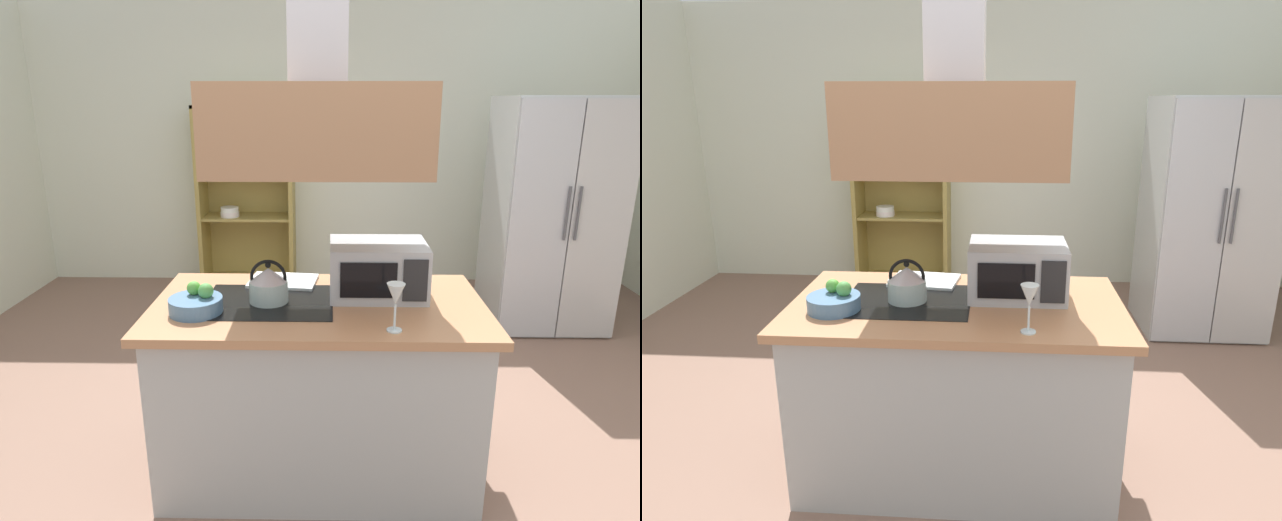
% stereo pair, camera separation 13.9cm
% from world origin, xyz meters
% --- Properties ---
extents(ground_plane, '(7.80, 7.80, 0.00)m').
position_xyz_m(ground_plane, '(0.00, 0.00, 0.00)').
color(ground_plane, '#886555').
extents(wall_back, '(6.00, 0.12, 2.70)m').
position_xyz_m(wall_back, '(0.00, 3.00, 1.35)').
color(wall_back, silver).
rests_on(wall_back, ground).
extents(kitchen_island, '(1.56, 0.85, 0.90)m').
position_xyz_m(kitchen_island, '(-0.10, -0.06, 0.45)').
color(kitchen_island, '#B3B4B1').
rests_on(kitchen_island, ground).
extents(range_hood, '(0.90, 0.70, 1.18)m').
position_xyz_m(range_hood, '(-0.10, -0.06, 1.80)').
color(range_hood, '#AB7853').
extents(refrigerator, '(0.90, 0.78, 1.84)m').
position_xyz_m(refrigerator, '(1.73, 1.86, 0.92)').
color(refrigerator, '#B3B8B8').
rests_on(refrigerator, ground).
extents(dish_cabinet, '(0.92, 0.40, 1.76)m').
position_xyz_m(dish_cabinet, '(-0.86, 2.78, 0.78)').
color(dish_cabinet, '#A58E46').
rests_on(dish_cabinet, ground).
extents(kettle, '(0.18, 0.18, 0.20)m').
position_xyz_m(kettle, '(-0.33, -0.06, 0.99)').
color(kettle, '#AEC3BF').
rests_on(kettle, kitchen_island).
extents(cutting_board, '(0.37, 0.28, 0.02)m').
position_xyz_m(cutting_board, '(-0.29, 0.21, 0.91)').
color(cutting_board, white).
rests_on(cutting_board, kitchen_island).
extents(microwave, '(0.46, 0.35, 0.26)m').
position_xyz_m(microwave, '(0.19, 0.05, 1.03)').
color(microwave, '#B7BABF').
rests_on(microwave, kitchen_island).
extents(wine_glass_on_counter, '(0.08, 0.08, 0.21)m').
position_xyz_m(wine_glass_on_counter, '(0.22, -0.38, 1.05)').
color(wine_glass_on_counter, silver).
rests_on(wine_glass_on_counter, kitchen_island).
extents(fruit_bowl, '(0.24, 0.24, 0.13)m').
position_xyz_m(fruit_bowl, '(-0.64, -0.19, 0.94)').
color(fruit_bowl, '#4C7299').
rests_on(fruit_bowl, kitchen_island).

